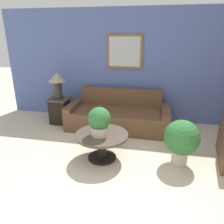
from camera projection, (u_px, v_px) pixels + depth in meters
ground_plane at (120, 205)px, 2.77m from camera, size 20.00×20.00×0.00m
wall_back at (142, 67)px, 5.09m from camera, size 6.91×0.09×2.60m
couch_main at (118, 116)px, 4.96m from camera, size 2.26×0.95×0.83m
coffee_table at (102, 141)px, 3.69m from camera, size 0.89×0.89×0.46m
side_table at (60, 110)px, 5.21m from camera, size 0.47×0.47×0.61m
table_lamp at (57, 81)px, 4.97m from camera, size 0.41×0.41×0.60m
potted_plant_on_table at (99, 121)px, 3.52m from camera, size 0.37×0.37×0.48m
potted_plant_floor at (182, 139)px, 3.49m from camera, size 0.57×0.57×0.77m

